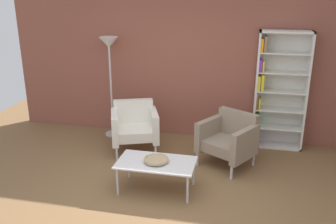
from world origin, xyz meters
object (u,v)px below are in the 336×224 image
Objects in this scene: armchair_corner_red at (134,125)px; coffee_table_low at (156,164)px; decorative_bowl at (156,159)px; floor_lamp_torchiere at (109,54)px; bookshelf_tall at (277,91)px; armchair_by_bookshelf at (229,138)px.

coffee_table_low is at bearing -81.22° from armchair_corner_red.
armchair_corner_red is at bearing 119.52° from decorative_bowl.
armchair_corner_red reaches higher than decorative_bowl.
bookshelf_tall is at bearing 2.39° from floor_lamp_torchiere.
armchair_by_bookshelf is at bearing 47.46° from coffee_table_low.
bookshelf_tall is 2.43m from decorative_bowl.
decorative_bowl is 1.28m from armchair_by_bookshelf.
armchair_corner_red is 0.51× the size of floor_lamp_torchiere.
decorative_bowl is at bearing -130.60° from bookshelf_tall.
coffee_table_low is 1.12× the size of armchair_corner_red.
bookshelf_tall is 1.22m from armchair_by_bookshelf.
armchair_by_bookshelf is (0.87, 0.94, 0.05)m from coffee_table_low.
bookshelf_tall reaches higher than armchair_corner_red.
armchair_corner_red is 0.95× the size of armchair_by_bookshelf.
coffee_table_low is at bearing -101.76° from armchair_by_bookshelf.
armchair_by_bookshelf is at bearing 47.46° from decorative_bowl.
armchair_by_bookshelf is (-0.68, -0.86, -0.54)m from bookshelf_tall.
bookshelf_tall is at bearing 49.40° from decorative_bowl.
floor_lamp_torchiere is at bearing 116.45° from armchair_corner_red.
armchair_corner_red reaches higher than coffee_table_low.
armchair_by_bookshelf is at bearing -28.51° from armchair_corner_red.
floor_lamp_torchiere is (-1.23, 1.69, 1.01)m from decorative_bowl.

